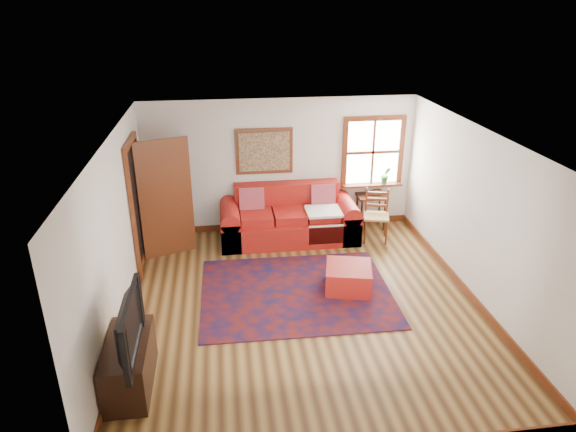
{
  "coord_description": "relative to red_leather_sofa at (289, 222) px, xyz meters",
  "views": [
    {
      "loc": [
        -1.07,
        -6.3,
        4.15
      ],
      "look_at": [
        -0.15,
        0.6,
        1.16
      ],
      "focal_mm": 32.0,
      "sensor_mm": 36.0,
      "label": 1
    }
  ],
  "objects": [
    {
      "name": "ground",
      "position": [
        -0.09,
        -2.27,
        -0.32
      ],
      "size": [
        5.5,
        5.5,
        0.0
      ],
      "primitive_type": "plane",
      "color": "#472B13",
      "rests_on": "ground"
    },
    {
      "name": "room_envelope",
      "position": [
        -0.09,
        -2.25,
        1.33
      ],
      "size": [
        5.04,
        5.54,
        2.52
      ],
      "color": "silver",
      "rests_on": "ground"
    },
    {
      "name": "window",
      "position": [
        1.69,
        0.44,
        0.99
      ],
      "size": [
        1.18,
        0.2,
        1.38
      ],
      "color": "white",
      "rests_on": "ground"
    },
    {
      "name": "doorway",
      "position": [
        -2.3,
        -0.49,
        0.75
      ],
      "size": [
        0.89,
        1.08,
        2.14
      ],
      "color": "black",
      "rests_on": "ground"
    },
    {
      "name": "framed_artwork",
      "position": [
        -0.39,
        0.45,
        1.23
      ],
      "size": [
        1.05,
        0.07,
        0.85
      ],
      "color": "#662E15",
      "rests_on": "ground"
    },
    {
      "name": "persian_rug",
      "position": [
        -0.15,
        -1.93,
        -0.31
      ],
      "size": [
        2.88,
        2.32,
        0.02
      ],
      "primitive_type": "cube",
      "rotation": [
        0.0,
        0.0,
        -0.01
      ],
      "color": "#59120C",
      "rests_on": "ground"
    },
    {
      "name": "red_leather_sofa",
      "position": [
        0.0,
        0.0,
        0.0
      ],
      "size": [
        2.49,
        1.03,
        0.98
      ],
      "color": "#A91B15",
      "rests_on": "ground"
    },
    {
      "name": "red_ottoman",
      "position": [
        0.65,
        -1.94,
        -0.13
      ],
      "size": [
        0.82,
        0.82,
        0.39
      ],
      "primitive_type": "cube",
      "rotation": [
        0.0,
        0.0,
        -0.23
      ],
      "color": "#A91B15",
      "rests_on": "ground"
    },
    {
      "name": "side_table",
      "position": [
        1.63,
        0.26,
        0.22
      ],
      "size": [
        0.55,
        0.41,
        0.66
      ],
      "color": "black",
      "rests_on": "ground"
    },
    {
      "name": "ladder_back_chair",
      "position": [
        1.57,
        -0.26,
        0.19
      ],
      "size": [
        0.54,
        0.52,
        0.95
      ],
      "color": "tan",
      "rests_on": "ground"
    },
    {
      "name": "media_cabinet",
      "position": [
        -2.34,
        -3.68,
        -0.03
      ],
      "size": [
        0.48,
        1.08,
        0.59
      ],
      "primitive_type": "cube",
      "color": "black",
      "rests_on": "ground"
    },
    {
      "name": "television",
      "position": [
        -2.32,
        -3.84,
        0.6
      ],
      "size": [
        0.15,
        1.14,
        0.66
      ],
      "primitive_type": "imported",
      "rotation": [
        0.0,
        0.0,
        1.57
      ],
      "color": "black",
      "rests_on": "media_cabinet"
    },
    {
      "name": "candle_hurricane",
      "position": [
        -2.29,
        -3.27,
        0.35
      ],
      "size": [
        0.12,
        0.12,
        0.18
      ],
      "color": "silver",
      "rests_on": "media_cabinet"
    }
  ]
}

